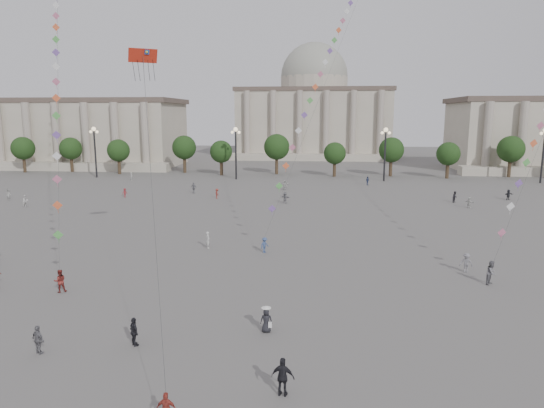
{
  "coord_description": "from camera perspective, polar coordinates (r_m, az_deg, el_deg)",
  "views": [
    {
      "loc": [
        1.93,
        -28.14,
        13.07
      ],
      "look_at": [
        -1.95,
        12.0,
        5.65
      ],
      "focal_mm": 32.0,
      "sensor_mm": 36.0,
      "label": 1
    }
  ],
  "objects": [
    {
      "name": "tourist_4",
      "position": [
        24.17,
        1.3,
        -19.68
      ],
      "size": [
        1.17,
        0.64,
        1.9
      ],
      "primitive_type": "imported",
      "rotation": [
        0.0,
        0.0,
        2.98
      ],
      "color": "black",
      "rests_on": "ground"
    },
    {
      "name": "lamp_post_far_west",
      "position": [
        108.94,
        -20.15,
        6.79
      ],
      "size": [
        2.0,
        0.9,
        10.65
      ],
      "color": "#262628",
      "rests_on": "ground"
    },
    {
      "name": "lamp_post_far_east",
      "position": [
        107.33,
        29.35,
        6.05
      ],
      "size": [
        2.0,
        0.9,
        10.65
      ],
      "color": "#262628",
      "rests_on": "ground"
    },
    {
      "name": "kite_flyer_1",
      "position": [
        46.78,
        -0.88,
        -4.84
      ],
      "size": [
        1.05,
        1.11,
        1.51
      ],
      "primitive_type": "imported",
      "rotation": [
        0.0,
        0.0,
        0.88
      ],
      "color": "#395081",
      "rests_on": "ground"
    },
    {
      "name": "person_crowd_9",
      "position": [
        84.17,
        26.06,
        0.99
      ],
      "size": [
        1.58,
        1.1,
        1.64
      ],
      "primitive_type": "imported",
      "rotation": [
        0.0,
        0.0,
        0.45
      ],
      "color": "black",
      "rests_on": "ground"
    },
    {
      "name": "person_crowd_21",
      "position": [
        78.44,
        20.73,
        0.79
      ],
      "size": [
        1.04,
        1.05,
        1.72
      ],
      "primitive_type": "imported",
      "rotation": [
        0.0,
        0.0,
        0.84
      ],
      "color": "black",
      "rests_on": "ground"
    },
    {
      "name": "kite_train_mid",
      "position": [
        69.36,
        8.53,
        20.44
      ],
      "size": [
        15.96,
        43.86,
        64.28
      ],
      "color": "#3F3F3F",
      "rests_on": "ground"
    },
    {
      "name": "person_crowd_13",
      "position": [
        48.67,
        -7.54,
        -4.21
      ],
      "size": [
        0.58,
        0.72,
        1.7
      ],
      "primitive_type": "imported",
      "rotation": [
        0.0,
        0.0,
        1.89
      ],
      "color": "silver",
      "rests_on": "ground"
    },
    {
      "name": "person_crowd_7",
      "position": [
        74.54,
        22.19,
        0.16
      ],
      "size": [
        1.38,
        1.32,
        1.56
      ],
      "primitive_type": "imported",
      "rotation": [
        0.0,
        0.0,
        2.4
      ],
      "color": "silver",
      "rests_on": "ground"
    },
    {
      "name": "tourist_1",
      "position": [
        29.74,
        -15.91,
        -14.26
      ],
      "size": [
        0.98,
        1.02,
        1.7
      ],
      "primitive_type": "imported",
      "rotation": [
        0.0,
        0.0,
        2.31
      ],
      "color": "black",
      "rests_on": "ground"
    },
    {
      "name": "person_crowd_6",
      "position": [
        44.15,
        21.9,
        -6.43
      ],
      "size": [
        1.23,
        0.94,
        1.68
      ],
      "primitive_type": "imported",
      "rotation": [
        0.0,
        0.0,
        5.96
      ],
      "color": "slate",
      "rests_on": "ground"
    },
    {
      "name": "hat_person",
      "position": [
        30.3,
        -0.67,
        -13.43
      ],
      "size": [
        0.78,
        0.6,
        1.69
      ],
      "color": "black",
      "rests_on": "ground"
    },
    {
      "name": "person_crowd_2",
      "position": [
        81.44,
        -16.92,
        1.27
      ],
      "size": [
        1.05,
        1.08,
        1.48
      ],
      "primitive_type": "imported",
      "rotation": [
        0.0,
        0.0,
        0.84
      ],
      "color": "maroon",
      "rests_on": "ground"
    },
    {
      "name": "person_crowd_16",
      "position": [
        83.1,
        -9.21,
        1.89
      ],
      "size": [
        1.16,
        0.69,
        1.85
      ],
      "primitive_type": "imported",
      "rotation": [
        0.0,
        0.0,
        6.05
      ],
      "color": "slate",
      "rests_on": "ground"
    },
    {
      "name": "kite_train_west",
      "position": [
        63.06,
        -24.03,
        19.96
      ],
      "size": [
        20.16,
        40.69,
        62.28
      ],
      "color": "#3F3F3F",
      "rests_on": "ground"
    },
    {
      "name": "person_crowd_12",
      "position": [
        72.73,
        1.55,
        0.74
      ],
      "size": [
        1.6,
        1.22,
        1.68
      ],
      "primitive_type": "imported",
      "rotation": [
        0.0,
        0.0,
        2.61
      ],
      "color": "slate",
      "rests_on": "ground"
    },
    {
      "name": "dragon_kite",
      "position": [
        39.9,
        -14.87,
        15.28
      ],
      "size": [
        4.78,
        10.57,
        26.28
      ],
      "color": "#B32313",
      "rests_on": "ground"
    },
    {
      "name": "person_crowd_1",
      "position": [
        85.95,
        -28.55,
        0.97
      ],
      "size": [
        1.02,
        1.04,
        1.69
      ],
      "primitive_type": "imported",
      "rotation": [
        0.0,
        0.0,
        2.3
      ],
      "color": "#B6B6B2",
      "rests_on": "ground"
    },
    {
      "name": "kite_flyer_0",
      "position": [
        39.9,
        -23.68,
        -8.29
      ],
      "size": [
        1.07,
        1.0,
        1.74
      ],
      "primitive_type": "imported",
      "rotation": [
        0.0,
        0.0,
        3.68
      ],
      "color": "maroon",
      "rests_on": "ground"
    },
    {
      "name": "person_crowd_4",
      "position": [
        85.88,
        1.51,
        2.26
      ],
      "size": [
        1.68,
        1.15,
        1.74
      ],
      "primitive_type": "imported",
      "rotation": [
        0.0,
        0.0,
        3.58
      ],
      "color": "beige",
      "rests_on": "ground"
    },
    {
      "name": "ground",
      "position": [
        31.09,
        1.5,
        -14.44
      ],
      "size": [
        360.0,
        360.0,
        0.0
      ],
      "primitive_type": "plane",
      "color": "#5C5957",
      "rests_on": "ground"
    },
    {
      "name": "hall_west",
      "position": [
        144.34,
        -26.93,
        7.47
      ],
      "size": [
        84.0,
        26.22,
        17.2
      ],
      "color": "#A9A18E",
      "rests_on": "ground"
    },
    {
      "name": "lamp_post_mid_east",
      "position": [
        99.17,
        13.19,
        6.85
      ],
      "size": [
        2.0,
        0.9,
        10.65
      ],
      "color": "#262628",
      "rests_on": "ground"
    },
    {
      "name": "tree_row",
      "position": [
        106.44,
        4.5,
        6.26
      ],
      "size": [
        137.12,
        5.12,
        8.0
      ],
      "color": "#382A1C",
      "rests_on": "ground"
    },
    {
      "name": "lamp_post_mid_west",
      "position": [
        99.76,
        -4.29,
        7.11
      ],
      "size": [
        2.0,
        0.9,
        10.65
      ],
      "color": "#262628",
      "rests_on": "ground"
    },
    {
      "name": "person_crowd_10",
      "position": [
        102.33,
        -16.19,
        3.14
      ],
      "size": [
        0.46,
        0.64,
        1.63
      ],
      "primitive_type": "imported",
      "rotation": [
        0.0,
        0.0,
        1.69
      ],
      "color": "#B2B2AD",
      "rests_on": "ground"
    },
    {
      "name": "person_crowd_20",
      "position": [
        78.44,
        -27.02,
        0.33
      ],
      "size": [
        0.92,
        1.03,
        1.74
      ],
      "primitive_type": "imported",
      "rotation": [
        0.0,
        0.0,
        1.19
      ],
      "color": "silver",
      "rests_on": "ground"
    },
    {
      "name": "kite_flyer_2",
      "position": [
        41.88,
        24.41,
        -7.36
      ],
      "size": [
        1.15,
        1.17,
        1.9
      ],
      "primitive_type": "imported",
      "rotation": [
        0.0,
        0.0,
        0.87
      ],
      "color": "slate",
      "rests_on": "ground"
    },
    {
      "name": "person_crowd_17",
      "position": [
        77.26,
        -6.48,
        1.22
      ],
      "size": [
        1.06,
        1.2,
        1.61
      ],
      "primitive_type": "imported",
      "rotation": [
        0.0,
        0.0,
        2.14
      ],
      "color": "maroon",
      "rests_on": "ground"
    },
    {
      "name": "hall_central",
      "position": [
        157.38,
        4.91,
        10.81
      ],
      "size": [
        48.3,
        34.3,
        35.5
      ],
      "color": "#A9A18E",
      "rests_on": "ground"
    },
    {
      "name": "tourist_3",
      "position": [
        30.68,
        -25.79,
        -14.19
      ],
      "size": [
        1.05,
        0.79,
        1.66
      ],
      "primitive_type": "imported",
      "rotation": [
        0.0,
        0.0,
        2.69
      ],
      "color": "slate",
      "rests_on": "ground"
    },
    {
      "name": "person_crowd_0",
      "position": [
        93.39,
        11.17,
        2.69
      ],
      "size": [
        0.95,
        0.99,
        1.65
      ],
      "primitive_type": "imported",
      "rotation": [
        0.0,
        0.0,
        0.84
      ],
      "color": "navy",
      "rests_on": "ground"
    }
  ]
}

